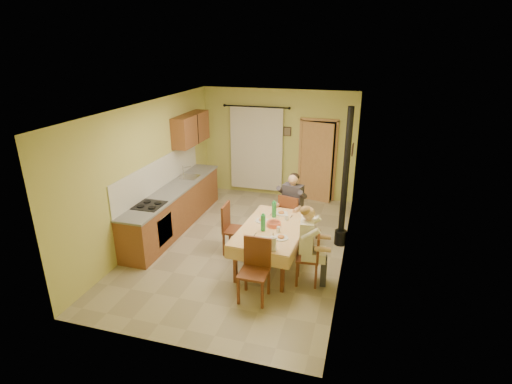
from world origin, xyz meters
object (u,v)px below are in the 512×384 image
(dining_table, at_px, (273,246))
(chair_far, at_px, (291,225))
(man_right, at_px, (309,237))
(man_far, at_px, (292,199))
(chair_near, at_px, (254,283))
(chair_left, at_px, (235,239))
(chair_right, at_px, (308,268))
(stove_flue, at_px, (344,198))

(dining_table, distance_m, chair_far, 1.14)
(dining_table, bearing_deg, man_right, -27.26)
(man_far, bearing_deg, chair_near, -79.81)
(dining_table, bearing_deg, chair_left, 167.09)
(dining_table, xyz_separation_m, man_far, (0.12, 1.15, 0.50))
(dining_table, distance_m, chair_near, 1.12)
(chair_right, relative_size, man_far, 0.67)
(chair_left, bearing_deg, man_right, 64.82)
(chair_right, height_order, man_far, man_far)
(chair_near, height_order, man_far, man_far)
(chair_right, bearing_deg, stove_flue, -20.89)
(man_far, bearing_deg, chair_left, -121.60)
(man_far, height_order, stove_flue, stove_flue)
(chair_far, distance_m, stove_flue, 1.26)
(chair_near, bearing_deg, stove_flue, -117.27)
(chair_left, xyz_separation_m, man_right, (1.52, -0.66, 0.59))
(chair_left, bearing_deg, chair_right, 65.02)
(chair_near, distance_m, man_far, 2.34)
(chair_far, bearing_deg, chair_right, -54.73)
(chair_right, distance_m, man_far, 1.78)
(man_far, bearing_deg, chair_right, -55.02)
(man_far, bearing_deg, dining_table, -82.20)
(chair_far, bearing_deg, man_right, -55.14)
(dining_table, xyz_separation_m, man_right, (0.71, -0.42, 0.50))
(man_far, xyz_separation_m, man_right, (0.59, -1.57, 0.00))
(chair_near, bearing_deg, chair_far, -93.56)
(chair_near, distance_m, man_right, 1.17)
(chair_right, xyz_separation_m, stove_flue, (0.42, 1.57, 0.74))
(man_right, relative_size, stove_flue, 0.50)
(man_right, bearing_deg, dining_table, 53.47)
(chair_left, bearing_deg, dining_table, 71.96)
(chair_far, xyz_separation_m, man_far, (0.00, 0.01, 0.59))
(chair_far, relative_size, chair_left, 0.99)
(chair_near, distance_m, chair_left, 1.56)
(chair_far, bearing_deg, stove_flue, 14.79)
(chair_right, bearing_deg, chair_far, 15.43)
(dining_table, height_order, man_far, man_far)
(man_far, bearing_deg, stove_flue, 13.99)
(dining_table, distance_m, man_right, 0.97)
(chair_far, distance_m, man_far, 0.59)
(dining_table, relative_size, chair_near, 1.88)
(man_far, bearing_deg, chair_far, -90.00)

